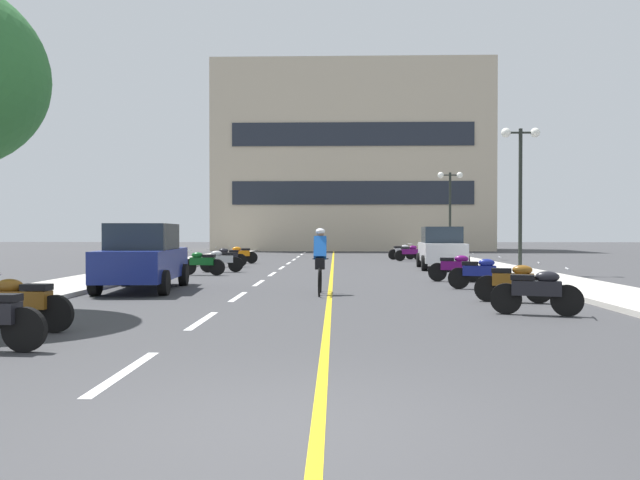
% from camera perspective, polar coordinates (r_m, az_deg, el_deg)
% --- Properties ---
extents(ground_plane, '(140.00, 140.00, 0.00)m').
position_cam_1_polar(ground_plane, '(25.81, 0.59, -2.78)').
color(ground_plane, '#38383A').
extents(curb_left, '(2.40, 72.00, 0.12)m').
position_cam_1_polar(curb_left, '(29.78, -13.31, -2.22)').
color(curb_left, '#B7B2A8').
rests_on(curb_left, ground).
extents(curb_right, '(2.40, 72.00, 0.12)m').
position_cam_1_polar(curb_right, '(29.59, 14.78, -2.24)').
color(curb_right, '#B7B2A8').
rests_on(curb_right, ground).
extents(lane_dash_0, '(0.14, 2.20, 0.01)m').
position_cam_1_polar(lane_dash_0, '(7.34, -17.97, -11.77)').
color(lane_dash_0, silver).
rests_on(lane_dash_0, ground).
extents(lane_dash_1, '(0.14, 2.20, 0.01)m').
position_cam_1_polar(lane_dash_1, '(11.14, -11.05, -7.46)').
color(lane_dash_1, silver).
rests_on(lane_dash_1, ground).
extents(lane_dash_2, '(0.14, 2.20, 0.01)m').
position_cam_1_polar(lane_dash_2, '(15.04, -7.73, -5.32)').
color(lane_dash_2, silver).
rests_on(lane_dash_2, ground).
extents(lane_dash_3, '(0.14, 2.20, 0.01)m').
position_cam_1_polar(lane_dash_3, '(18.98, -5.79, -4.05)').
color(lane_dash_3, silver).
rests_on(lane_dash_3, ground).
extents(lane_dash_4, '(0.14, 2.20, 0.01)m').
position_cam_1_polar(lane_dash_4, '(22.94, -4.53, -3.22)').
color(lane_dash_4, silver).
rests_on(lane_dash_4, ground).
extents(lane_dash_5, '(0.14, 2.20, 0.01)m').
position_cam_1_polar(lane_dash_5, '(26.91, -3.64, -2.63)').
color(lane_dash_5, silver).
rests_on(lane_dash_5, ground).
extents(lane_dash_6, '(0.14, 2.20, 0.01)m').
position_cam_1_polar(lane_dash_6, '(30.89, -2.98, -2.20)').
color(lane_dash_6, silver).
rests_on(lane_dash_6, ground).
extents(lane_dash_7, '(0.14, 2.20, 0.01)m').
position_cam_1_polar(lane_dash_7, '(34.88, -2.47, -1.86)').
color(lane_dash_7, silver).
rests_on(lane_dash_7, ground).
extents(lane_dash_8, '(0.14, 2.20, 0.01)m').
position_cam_1_polar(lane_dash_8, '(38.87, -2.06, -1.59)').
color(lane_dash_8, silver).
rests_on(lane_dash_8, ground).
extents(lane_dash_9, '(0.14, 2.20, 0.01)m').
position_cam_1_polar(lane_dash_9, '(42.86, -1.74, -1.37)').
color(lane_dash_9, silver).
rests_on(lane_dash_9, ground).
extents(lane_dash_10, '(0.14, 2.20, 0.01)m').
position_cam_1_polar(lane_dash_10, '(46.85, -1.46, -1.19)').
color(lane_dash_10, silver).
rests_on(lane_dash_10, ground).
extents(lane_dash_11, '(0.14, 2.20, 0.01)m').
position_cam_1_polar(lane_dash_11, '(50.84, -1.23, -1.04)').
color(lane_dash_11, silver).
rests_on(lane_dash_11, ground).
extents(centre_line_yellow, '(0.12, 66.00, 0.01)m').
position_cam_1_polar(centre_line_yellow, '(28.80, 1.18, -2.41)').
color(centre_line_yellow, gold).
rests_on(centre_line_yellow, ground).
extents(office_building, '(23.68, 9.49, 16.08)m').
position_cam_1_polar(office_building, '(54.84, 2.95, 7.50)').
color(office_building, '#BCAD93').
rests_on(office_building, ground).
extents(street_lamp_mid, '(1.46, 0.36, 5.41)m').
position_cam_1_polar(street_lamp_mid, '(24.18, 18.40, 6.55)').
color(street_lamp_mid, black).
rests_on(street_lamp_mid, curb_right).
extents(street_lamp_far, '(1.46, 0.36, 4.98)m').
position_cam_1_polar(street_lamp_far, '(36.12, 12.18, 4.20)').
color(street_lamp_far, black).
rests_on(street_lamp_far, curb_right).
extents(parked_car_near, '(2.17, 4.31, 1.82)m').
position_cam_1_polar(parked_car_near, '(17.20, -16.35, -1.53)').
color(parked_car_near, black).
rests_on(parked_car_near, ground).
extents(parked_car_mid, '(2.13, 4.30, 1.82)m').
position_cam_1_polar(parked_car_mid, '(26.62, 11.39, -0.72)').
color(parked_car_mid, black).
rests_on(parked_car_mid, ground).
extents(motorcycle_1, '(1.70, 0.60, 0.92)m').
position_cam_1_polar(motorcycle_1, '(10.73, -26.39, -5.31)').
color(motorcycle_1, black).
rests_on(motorcycle_1, ground).
extents(motorcycle_2, '(1.66, 0.72, 0.92)m').
position_cam_1_polar(motorcycle_2, '(12.28, 19.78, -4.52)').
color(motorcycle_2, black).
rests_on(motorcycle_2, ground).
extents(motorcycle_3, '(1.66, 0.72, 0.92)m').
position_cam_1_polar(motorcycle_3, '(14.34, 17.80, -3.76)').
color(motorcycle_3, black).
rests_on(motorcycle_3, ground).
extents(motorcycle_4, '(1.69, 0.61, 0.92)m').
position_cam_1_polar(motorcycle_4, '(17.34, 14.83, -2.97)').
color(motorcycle_4, black).
rests_on(motorcycle_4, ground).
extents(motorcycle_5, '(1.68, 0.65, 0.92)m').
position_cam_1_polar(motorcycle_5, '(19.79, 12.67, -2.51)').
color(motorcycle_5, black).
rests_on(motorcycle_5, ground).
extents(motorcycle_6, '(1.70, 0.60, 0.92)m').
position_cam_1_polar(motorcycle_6, '(22.64, -11.06, -2.09)').
color(motorcycle_6, black).
rests_on(motorcycle_6, ground).
extents(motorcycle_7, '(1.70, 0.60, 0.92)m').
position_cam_1_polar(motorcycle_7, '(24.25, -9.30, -1.90)').
color(motorcycle_7, black).
rests_on(motorcycle_7, ground).
extents(motorcycle_8, '(1.70, 0.60, 0.92)m').
position_cam_1_polar(motorcycle_8, '(27.83, -8.69, -1.56)').
color(motorcycle_8, black).
rests_on(motorcycle_8, ground).
extents(motorcycle_9, '(1.69, 0.61, 0.92)m').
position_cam_1_polar(motorcycle_9, '(30.74, -7.52, -1.34)').
color(motorcycle_9, black).
rests_on(motorcycle_9, ground).
extents(motorcycle_10, '(1.69, 0.63, 0.92)m').
position_cam_1_polar(motorcycle_10, '(33.58, 8.47, -1.17)').
color(motorcycle_10, black).
rests_on(motorcycle_10, ground).
extents(motorcycle_11, '(1.63, 0.81, 0.92)m').
position_cam_1_polar(motorcycle_11, '(35.37, 7.75, -1.07)').
color(motorcycle_11, black).
rests_on(motorcycle_11, ground).
extents(cyclist_rider, '(0.42, 1.77, 1.71)m').
position_cam_1_polar(cyclist_rider, '(15.45, 0.00, -1.86)').
color(cyclist_rider, black).
rests_on(cyclist_rider, ground).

